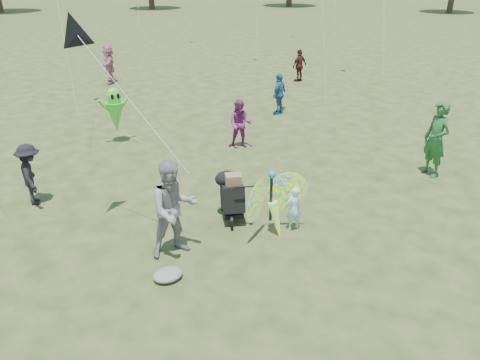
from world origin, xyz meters
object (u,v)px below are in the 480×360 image
at_px(adult_man, 174,209).
at_px(alien_kite, 115,112).
at_px(crowd_c, 279,94).
at_px(jogging_stroller, 231,193).
at_px(crowd_h, 299,66).
at_px(crowd_e, 240,124).
at_px(crowd_b, 31,174).
at_px(child_girl, 294,208).
at_px(crowd_f, 436,140).
at_px(butterfly_kite, 273,204).
at_px(crowd_j, 109,64).

bearing_deg(adult_man, alien_kite, 86.68).
bearing_deg(crowd_c, jogging_stroller, 19.29).
bearing_deg(crowd_h, crowd_e, 30.77).
height_order(crowd_c, alien_kite, alien_kite).
distance_m(crowd_b, crowd_h, 14.53).
bearing_deg(alien_kite, child_girl, -79.27).
relative_size(crowd_f, crowd_h, 1.34).
relative_size(child_girl, butterfly_kite, 0.57).
bearing_deg(crowd_e, crowd_b, -133.80).
bearing_deg(jogging_stroller, crowd_e, 79.41).
xyz_separation_m(child_girl, crowd_f, (4.85, 0.26, 0.50)).
height_order(crowd_c, jogging_stroller, crowd_c).
height_order(crowd_b, jogging_stroller, crowd_b).
relative_size(crowd_h, jogging_stroller, 1.30).
distance_m(crowd_h, jogging_stroller, 13.42).
distance_m(adult_man, crowd_j, 15.05).
bearing_deg(crowd_e, adult_man, -93.31).
xyz_separation_m(crowd_b, jogging_stroller, (3.53, -3.08, -0.12)).
relative_size(crowd_b, alien_kite, 0.84).
xyz_separation_m(child_girl, crowd_c, (4.73, 6.87, 0.26)).
bearing_deg(crowd_j, butterfly_kite, 14.68).
distance_m(adult_man, crowd_e, 5.89).
xyz_separation_m(crowd_c, alien_kite, (-6.08, 0.29, 0.21)).
xyz_separation_m(butterfly_kite, alien_kite, (-0.88, 7.07, 0.28)).
bearing_deg(crowd_c, crowd_f, 64.49).
height_order(child_girl, adult_man, adult_man).
xyz_separation_m(crowd_f, jogging_stroller, (-5.71, 0.86, -0.38)).
bearing_deg(alien_kite, butterfly_kite, -82.88).
distance_m(crowd_h, crowd_j, 8.89).
xyz_separation_m(adult_man, crowd_h, (11.14, 10.06, -0.23)).
height_order(crowd_b, butterfly_kite, crowd_b).
distance_m(butterfly_kite, alien_kite, 7.13).
xyz_separation_m(child_girl, adult_man, (-2.48, 0.52, 0.47)).
height_order(crowd_j, butterfly_kite, crowd_j).
bearing_deg(butterfly_kite, crowd_b, 133.69).
bearing_deg(alien_kite, jogging_stroller, -85.27).
bearing_deg(crowd_j, crowd_h, 79.47).
bearing_deg(crowd_c, butterfly_kite, 25.93).
xyz_separation_m(crowd_f, butterfly_kite, (-5.33, -0.17, -0.30)).
bearing_deg(butterfly_kite, child_girl, -10.74).
height_order(crowd_c, crowd_h, crowd_c).
bearing_deg(crowd_j, crowd_e, 23.78).
bearing_deg(crowd_b, crowd_e, -77.78).
relative_size(crowd_c, alien_kite, 0.87).
height_order(child_girl, crowd_f, crowd_f).
xyz_separation_m(crowd_e, jogging_stroller, (-2.51, -3.60, -0.13)).
relative_size(child_girl, crowd_f, 0.50).
height_order(adult_man, crowd_j, adult_man).
height_order(child_girl, crowd_h, crowd_h).
bearing_deg(child_girl, crowd_j, -85.69).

